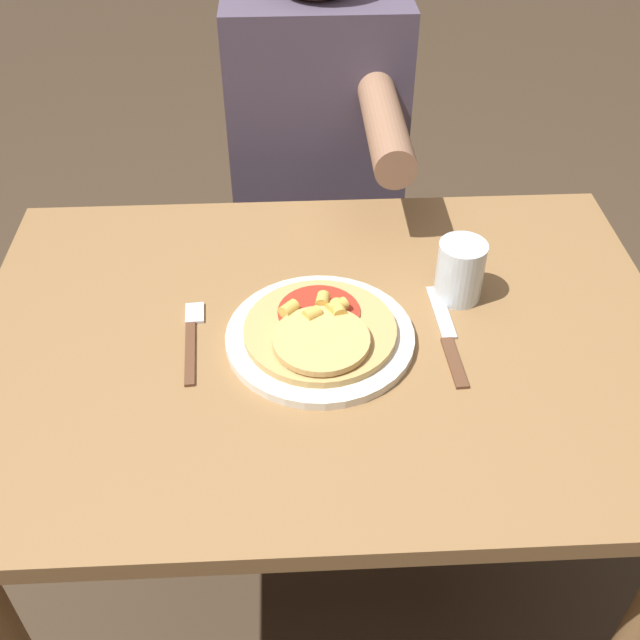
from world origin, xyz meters
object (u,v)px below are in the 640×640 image
at_px(plate, 320,337).
at_px(pizza, 320,330).
at_px(person_diner, 318,160).
at_px(knife, 447,336).
at_px(fork, 192,336).
at_px(dining_table, 323,397).
at_px(drinking_glass, 460,271).

xyz_separation_m(plate, pizza, (0.00, -0.00, 0.02)).
relative_size(plate, person_diner, 0.23).
xyz_separation_m(plate, person_diner, (0.03, 0.63, -0.06)).
relative_size(pizza, knife, 1.00).
bearing_deg(fork, knife, -2.69).
bearing_deg(knife, plate, 179.55).
distance_m(dining_table, person_diner, 0.63).
relative_size(knife, person_diner, 0.18).
relative_size(dining_table, fork, 5.91).
xyz_separation_m(dining_table, pizza, (-0.01, -0.02, 0.16)).
height_order(dining_table, drinking_glass, drinking_glass).
distance_m(dining_table, knife, 0.23).
bearing_deg(person_diner, pizza, -92.40).
relative_size(plate, fork, 1.56).
relative_size(pizza, person_diner, 0.18).
relative_size(plate, drinking_glass, 2.82).
bearing_deg(dining_table, knife, -4.99).
distance_m(dining_table, pizza, 0.16).
relative_size(dining_table, drinking_glass, 10.71).
bearing_deg(pizza, person_diner, 87.60).
xyz_separation_m(fork, drinking_glass, (0.41, 0.08, 0.05)).
bearing_deg(knife, fork, 177.31).
distance_m(plate, fork, 0.19).
height_order(plate, pizza, pizza).
xyz_separation_m(plate, drinking_glass, (0.22, 0.09, 0.04)).
relative_size(fork, knife, 0.80).
height_order(knife, person_diner, person_diner).
xyz_separation_m(pizza, knife, (0.19, 0.00, -0.02)).
bearing_deg(drinking_glass, pizza, -155.87).
relative_size(pizza, fork, 1.26).
bearing_deg(plate, dining_table, 66.50).
bearing_deg(plate, person_diner, 87.57).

